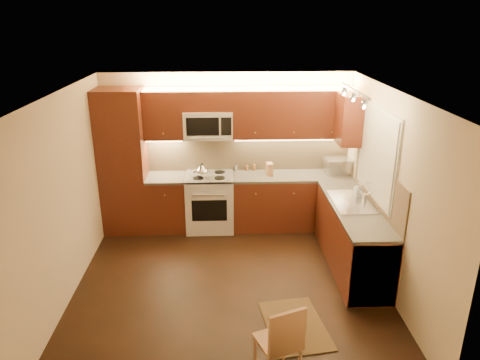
{
  "coord_description": "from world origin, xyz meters",
  "views": [
    {
      "loc": [
        -0.07,
        -5.11,
        3.35
      ],
      "look_at": [
        0.15,
        0.55,
        1.25
      ],
      "focal_mm": 33.67,
      "sensor_mm": 36.0,
      "label": 1
    }
  ],
  "objects_px": {
    "sink": "(352,197)",
    "dining_chair": "(278,339)",
    "knife_block": "(269,169)",
    "stove": "(210,202)",
    "microwave": "(208,124)",
    "kettle": "(202,170)",
    "toaster_oven": "(338,166)",
    "soap_bottle": "(358,190)"
  },
  "relations": [
    {
      "from": "kettle",
      "to": "stove",
      "type": "bearing_deg",
      "value": 56.49
    },
    {
      "from": "kettle",
      "to": "sink",
      "type": "bearing_deg",
      "value": -9.14
    },
    {
      "from": "kettle",
      "to": "toaster_oven",
      "type": "height_order",
      "value": "kettle"
    },
    {
      "from": "kettle",
      "to": "dining_chair",
      "type": "distance_m",
      "value": 3.37
    },
    {
      "from": "stove",
      "to": "microwave",
      "type": "distance_m",
      "value": 1.27
    },
    {
      "from": "dining_chair",
      "to": "knife_block",
      "type": "bearing_deg",
      "value": 64.72
    },
    {
      "from": "stove",
      "to": "toaster_oven",
      "type": "xyz_separation_m",
      "value": [
        2.09,
        0.08,
        0.56
      ]
    },
    {
      "from": "stove",
      "to": "kettle",
      "type": "xyz_separation_m",
      "value": [
        -0.11,
        -0.09,
        0.58
      ]
    },
    {
      "from": "toaster_oven",
      "to": "knife_block",
      "type": "xyz_separation_m",
      "value": [
        -1.12,
        -0.05,
        -0.02
      ]
    },
    {
      "from": "stove",
      "to": "soap_bottle",
      "type": "distance_m",
      "value": 2.39
    },
    {
      "from": "sink",
      "to": "toaster_oven",
      "type": "height_order",
      "value": "toaster_oven"
    },
    {
      "from": "soap_bottle",
      "to": "microwave",
      "type": "bearing_deg",
      "value": 142.29
    },
    {
      "from": "sink",
      "to": "soap_bottle",
      "type": "height_order",
      "value": "soap_bottle"
    },
    {
      "from": "sink",
      "to": "dining_chair",
      "type": "xyz_separation_m",
      "value": [
        -1.27,
        -2.17,
        -0.55
      ]
    },
    {
      "from": "soap_bottle",
      "to": "dining_chair",
      "type": "xyz_separation_m",
      "value": [
        -1.4,
        -2.37,
        -0.58
      ]
    },
    {
      "from": "microwave",
      "to": "dining_chair",
      "type": "xyz_separation_m",
      "value": [
        0.73,
        -3.43,
        -1.3
      ]
    },
    {
      "from": "kettle",
      "to": "knife_block",
      "type": "relative_size",
      "value": 1.14
    },
    {
      "from": "knife_block",
      "to": "dining_chair",
      "type": "relative_size",
      "value": 0.24
    },
    {
      "from": "kettle",
      "to": "soap_bottle",
      "type": "distance_m",
      "value": 2.39
    },
    {
      "from": "dining_chair",
      "to": "stove",
      "type": "bearing_deg",
      "value": 81.3
    },
    {
      "from": "microwave",
      "to": "knife_block",
      "type": "height_order",
      "value": "microwave"
    },
    {
      "from": "microwave",
      "to": "sink",
      "type": "xyz_separation_m",
      "value": [
        2.0,
        -1.26,
        -0.74
      ]
    },
    {
      "from": "sink",
      "to": "dining_chair",
      "type": "bearing_deg",
      "value": -120.3
    },
    {
      "from": "kettle",
      "to": "microwave",
      "type": "bearing_deg",
      "value": 80.86
    },
    {
      "from": "stove",
      "to": "toaster_oven",
      "type": "distance_m",
      "value": 2.16
    },
    {
      "from": "microwave",
      "to": "kettle",
      "type": "xyz_separation_m",
      "value": [
        -0.11,
        -0.23,
        -0.68
      ]
    },
    {
      "from": "toaster_oven",
      "to": "dining_chair",
      "type": "height_order",
      "value": "toaster_oven"
    },
    {
      "from": "knife_block",
      "to": "soap_bottle",
      "type": "xyz_separation_m",
      "value": [
        1.17,
        -0.96,
        0.0
      ]
    },
    {
      "from": "knife_block",
      "to": "dining_chair",
      "type": "height_order",
      "value": "knife_block"
    },
    {
      "from": "stove",
      "to": "microwave",
      "type": "relative_size",
      "value": 1.21
    },
    {
      "from": "sink",
      "to": "dining_chair",
      "type": "relative_size",
      "value": 1.01
    },
    {
      "from": "sink",
      "to": "soap_bottle",
      "type": "bearing_deg",
      "value": 56.24
    },
    {
      "from": "sink",
      "to": "microwave",
      "type": "bearing_deg",
      "value": 147.79
    },
    {
      "from": "microwave",
      "to": "sink",
      "type": "relative_size",
      "value": 0.88
    },
    {
      "from": "dining_chair",
      "to": "microwave",
      "type": "bearing_deg",
      "value": 80.83
    },
    {
      "from": "sink",
      "to": "dining_chair",
      "type": "distance_m",
      "value": 2.58
    },
    {
      "from": "stove",
      "to": "dining_chair",
      "type": "relative_size",
      "value": 1.08
    },
    {
      "from": "dining_chair",
      "to": "sink",
      "type": "bearing_deg",
      "value": 38.53
    },
    {
      "from": "toaster_oven",
      "to": "dining_chair",
      "type": "xyz_separation_m",
      "value": [
        -1.36,
        -3.38,
        -0.6
      ]
    },
    {
      "from": "toaster_oven",
      "to": "knife_block",
      "type": "height_order",
      "value": "toaster_oven"
    },
    {
      "from": "sink",
      "to": "soap_bottle",
      "type": "distance_m",
      "value": 0.24
    },
    {
      "from": "stove",
      "to": "microwave",
      "type": "height_order",
      "value": "microwave"
    }
  ]
}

